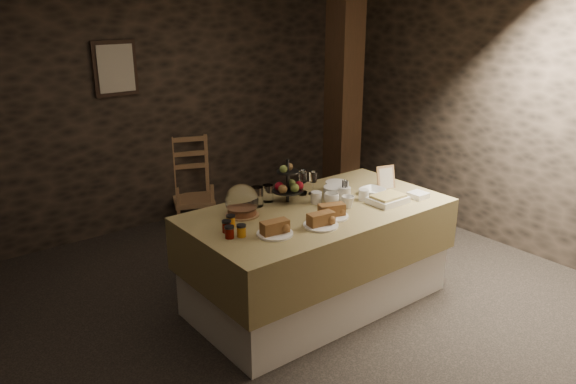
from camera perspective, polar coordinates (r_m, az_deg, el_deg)
ground_plane at (r=4.57m, az=-1.28°, el=-12.91°), size 5.50×5.00×0.01m
room_shell at (r=3.96m, az=-1.45°, el=6.58°), size 5.52×5.02×2.60m
buffet_table at (r=4.61m, az=3.02°, el=-5.78°), size 2.12×1.13×0.84m
chair at (r=6.47m, az=-9.92°, el=0.84°), size 0.57×0.56×0.74m
timber_column at (r=6.28m, az=5.62°, el=8.77°), size 0.30×0.30×2.60m
framed_picture at (r=6.01m, az=-17.14°, el=11.91°), size 0.45×0.04×0.55m
plate_stack_a at (r=4.69m, az=4.79°, el=-0.03°), size 0.19×0.19×0.10m
plate_stack_b at (r=4.85m, az=4.99°, el=0.55°), size 0.20×0.20×0.08m
cutlery_holder at (r=4.62m, az=5.76°, el=-0.22°), size 0.10×0.10×0.12m
cup_a at (r=4.54m, az=4.44°, el=-0.71°), size 0.14×0.14×0.10m
cup_b at (r=4.48m, az=6.10°, el=-1.01°), size 0.12×0.12×0.10m
mug_c at (r=4.56m, az=2.89°, el=-0.56°), size 0.09×0.09×0.09m
mug_d at (r=4.67m, az=7.70°, el=-0.29°), size 0.08×0.08×0.09m
bowl at (r=4.82m, az=8.58°, el=0.07°), size 0.22×0.22×0.05m
cake_dome at (r=4.30m, az=-4.71°, el=-1.08°), size 0.26×0.26×0.26m
fruit_stand at (r=4.56m, az=0.07°, el=0.68°), size 0.26×0.26×0.36m
bread_platter_left at (r=3.96m, az=-1.35°, el=-3.83°), size 0.26×0.26×0.11m
bread_platter_center at (r=4.11m, az=3.36°, el=-2.98°), size 0.26×0.26×0.11m
bread_platter_right at (r=4.28m, az=4.45°, el=-2.05°), size 0.26×0.26×0.11m
jam_jars at (r=4.01m, az=-5.70°, el=-3.69°), size 0.18×0.26×0.07m
tart_dish at (r=4.64m, az=10.12°, el=-0.72°), size 0.30×0.22×0.07m
square_dish at (r=4.81m, az=13.08°, el=-0.31°), size 0.14×0.14×0.04m
menu_frame at (r=4.98m, az=9.91°, el=1.40°), size 0.18×0.11×0.22m
storage_jar_a at (r=4.49m, az=-3.16°, el=-0.46°), size 0.10×0.10×0.16m
storage_jar_b at (r=4.59m, az=-2.06°, el=-0.13°), size 0.09×0.09×0.14m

